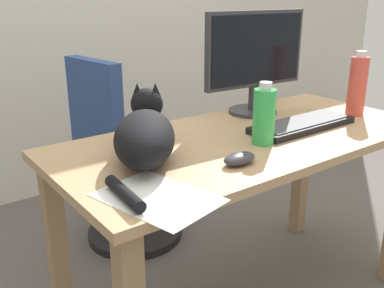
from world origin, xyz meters
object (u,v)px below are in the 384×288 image
object	(u,v)px
spray_bottle	(264,116)
computer_mouse	(239,159)
water_bottle	(357,85)
cat	(145,134)
office_chair	(124,166)
monitor	(255,59)
keyboard	(302,124)

from	to	relation	value
spray_bottle	computer_mouse	bearing A→B (deg)	-154.18
water_bottle	cat	bearing A→B (deg)	175.32
office_chair	computer_mouse	size ratio (longest dim) A/B	8.50
computer_mouse	water_bottle	world-z (taller)	water_bottle
office_chair	monitor	distance (m)	0.83
cat	monitor	bearing A→B (deg)	16.63
office_chair	spray_bottle	xyz separation A→B (m)	(0.11, -0.81, 0.42)
keyboard	cat	world-z (taller)	cat
monitor	cat	bearing A→B (deg)	-163.37
keyboard	computer_mouse	world-z (taller)	computer_mouse
water_bottle	spray_bottle	xyz separation A→B (m)	(-0.57, -0.03, -0.03)
computer_mouse	water_bottle	size ratio (longest dim) A/B	0.42
cat	water_bottle	size ratio (longest dim) A/B	1.99
cat	computer_mouse	distance (m)	0.29
office_chair	computer_mouse	world-z (taller)	office_chair
computer_mouse	keyboard	bearing A→B (deg)	16.52
cat	spray_bottle	world-z (taller)	spray_bottle
keyboard	computer_mouse	xyz separation A→B (m)	(-0.44, -0.13, 0.00)
keyboard	spray_bottle	size ratio (longest dim) A/B	2.10
monitor	computer_mouse	distance (m)	0.63
monitor	cat	xyz separation A→B (m)	(-0.64, -0.19, -0.15)
keyboard	computer_mouse	bearing A→B (deg)	-163.48
monitor	computer_mouse	size ratio (longest dim) A/B	4.37
office_chair	monitor	bearing A→B (deg)	-55.12
keyboard	water_bottle	bearing A→B (deg)	-0.67
spray_bottle	monitor	bearing A→B (deg)	50.71
monitor	computer_mouse	bearing A→B (deg)	-138.00
water_bottle	spray_bottle	world-z (taller)	water_bottle
office_chair	spray_bottle	size ratio (longest dim) A/B	4.47
keyboard	computer_mouse	size ratio (longest dim) A/B	4.00
keyboard	water_bottle	distance (m)	0.34
cat	computer_mouse	world-z (taller)	cat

